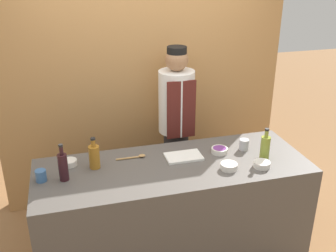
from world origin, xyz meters
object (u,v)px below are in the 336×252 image
at_px(sauce_bowl_brown, 262,164).
at_px(cutting_board, 184,157).
at_px(sauce_bowl_purple, 220,150).
at_px(bottle_wine, 63,166).
at_px(sauce_bowl_red, 69,162).
at_px(sauce_bowl_white, 229,166).
at_px(wooden_spoon, 135,157).
at_px(chef_center, 176,125).
at_px(bottle_amber, 94,156).
at_px(bottle_oil, 265,147).
at_px(cup_blue, 41,176).
at_px(cup_steel, 244,145).

relative_size(sauce_bowl_brown, cutting_board, 0.44).
xyz_separation_m(sauce_bowl_purple, bottle_wine, (-1.31, -0.11, 0.09)).
xyz_separation_m(sauce_bowl_brown, cutting_board, (-0.56, 0.32, -0.02)).
height_order(sauce_bowl_red, bottle_wine, bottle_wine).
bearing_deg(sauce_bowl_white, wooden_spoon, 151.07).
bearing_deg(cutting_board, wooden_spoon, 166.07).
relative_size(sauce_bowl_brown, sauce_bowl_red, 1.09).
height_order(cutting_board, chef_center, chef_center).
xyz_separation_m(sauce_bowl_brown, bottle_amber, (-1.30, 0.35, 0.08)).
bearing_deg(bottle_amber, bottle_oil, -8.92).
distance_m(sauce_bowl_white, sauce_bowl_brown, 0.27).
relative_size(cutting_board, bottle_amber, 1.16).
distance_m(sauce_bowl_red, cup_blue, 0.29).
distance_m(cutting_board, bottle_amber, 0.75).
height_order(sauce_bowl_brown, bottle_amber, bottle_amber).
relative_size(sauce_bowl_red, wooden_spoon, 0.49).
distance_m(bottle_oil, bottle_wine, 1.64).
xyz_separation_m(sauce_bowl_white, bottle_amber, (-1.03, 0.31, 0.07)).
xyz_separation_m(bottle_oil, chef_center, (-0.53, 0.85, -0.09)).
bearing_deg(bottle_wine, cutting_board, 6.10).
xyz_separation_m(cutting_board, bottle_oil, (0.65, -0.19, 0.10)).
distance_m(sauce_bowl_brown, chef_center, 1.07).
xyz_separation_m(sauce_bowl_white, sauce_bowl_purple, (0.04, 0.29, -0.00)).
relative_size(sauce_bowl_white, wooden_spoon, 0.55).
height_order(bottle_oil, cup_blue, bottle_oil).
height_order(sauce_bowl_brown, sauce_bowl_red, same).
xyz_separation_m(cup_blue, chef_center, (1.28, 0.73, -0.03)).
distance_m(sauce_bowl_white, chef_center, 0.95).
xyz_separation_m(bottle_wine, chef_center, (1.11, 0.76, -0.10)).
bearing_deg(bottle_wine, bottle_oil, -3.03).
relative_size(cup_steel, wooden_spoon, 0.39).
bearing_deg(cutting_board, sauce_bowl_purple, 0.66).
xyz_separation_m(sauce_bowl_red, cup_blue, (-0.22, -0.19, 0.02)).
distance_m(bottle_amber, cup_blue, 0.43).
distance_m(cup_blue, cup_steel, 1.72).
relative_size(cutting_board, chef_center, 0.18).
bearing_deg(bottle_oil, sauce_bowl_brown, -124.82).
distance_m(sauce_bowl_brown, cutting_board, 0.65).
distance_m(sauce_bowl_red, bottle_amber, 0.23).
bearing_deg(cutting_board, cup_blue, -176.43).
bearing_deg(chef_center, sauce_bowl_purple, -72.85).
bearing_deg(cup_blue, sauce_bowl_purple, 2.93).
relative_size(bottle_oil, cup_blue, 3.04).
height_order(bottle_oil, wooden_spoon, bottle_oil).
xyz_separation_m(sauce_bowl_white, cutting_board, (-0.29, 0.28, -0.02)).
height_order(bottle_oil, bottle_amber, bottle_oil).
bearing_deg(bottle_amber, cup_blue, -166.59).
xyz_separation_m(sauce_bowl_white, chef_center, (-0.16, 0.94, -0.01)).
relative_size(cutting_board, bottle_wine, 1.02).
height_order(sauce_bowl_purple, cup_blue, cup_blue).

